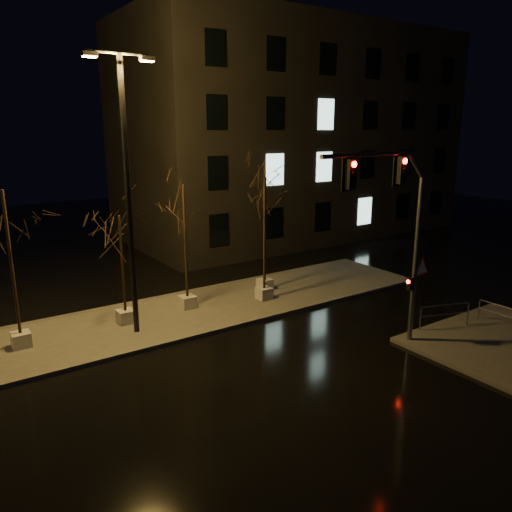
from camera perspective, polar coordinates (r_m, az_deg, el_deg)
ground at (r=18.25m, az=4.17°, el=-11.53°), size 90.00×90.00×0.00m
median at (r=22.83m, az=-5.26°, el=-5.88°), size 22.00×5.00×0.15m
sidewalk_corner at (r=21.57m, az=26.35°, el=-8.64°), size 7.00×5.00×0.15m
building at (r=39.21m, az=4.09°, el=13.73°), size 25.00×12.00×15.00m
tree_0 at (r=19.36m, az=-26.60°, el=3.03°), size 1.80×1.80×5.95m
tree_1 at (r=20.51m, az=-15.23°, el=1.75°), size 1.80×1.80×4.62m
tree_2 at (r=21.61m, az=-8.20°, el=4.87°), size 1.80×1.80×5.66m
tree_3 at (r=22.49m, az=0.98°, el=6.68°), size 1.80×1.80×6.32m
tree_4 at (r=23.94m, az=1.07°, el=6.06°), size 1.80×1.80×5.72m
traffic_signal_mast at (r=17.95m, az=16.02°, el=3.69°), size 5.81×0.39×7.09m
streetlight_main at (r=19.12m, az=-14.51°, el=8.48°), size 2.59×0.36×10.39m
guard_rail_a at (r=21.56m, az=20.77°, el=-6.04°), size 2.13×0.77×0.97m
guard_rail_b at (r=22.63m, az=26.12°, el=-5.83°), size 0.07×1.85×0.88m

